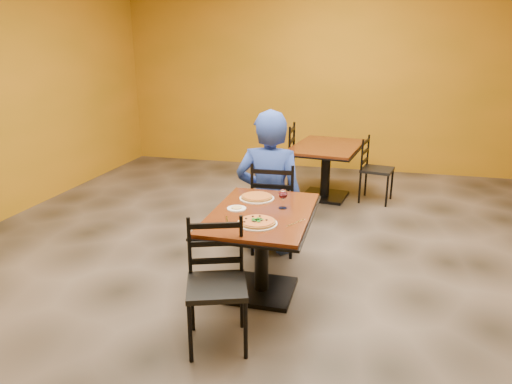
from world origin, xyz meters
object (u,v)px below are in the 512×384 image
(plate_main, at_px, (257,224))
(pizza_far, at_px, (257,197))
(table_main, at_px, (262,233))
(pizza_main, at_px, (257,222))
(chair_main_near, at_px, (217,287))
(chair_second_left, at_px, (277,159))
(chair_main_far, at_px, (275,206))
(diner, at_px, (270,182))
(table_second, at_px, (326,159))
(plate_far, at_px, (257,198))
(wine_glass, at_px, (283,198))
(side_plate, at_px, (237,209))
(chair_second_right, at_px, (377,170))

(plate_main, bearing_deg, pizza_far, 104.52)
(plate_main, distance_m, pizza_far, 0.61)
(table_main, relative_size, pizza_main, 4.33)
(chair_main_near, distance_m, pizza_far, 1.13)
(chair_second_left, bearing_deg, pizza_main, 7.60)
(chair_main_far, bearing_deg, diner, -4.54)
(table_second, bearing_deg, chair_main_far, -99.64)
(plate_far, bearing_deg, wine_glass, -34.37)
(table_second, bearing_deg, pizza_far, -98.23)
(chair_main_near, relative_size, chair_main_far, 0.94)
(plate_far, bearing_deg, side_plate, -107.56)
(plate_main, xyz_separation_m, wine_glass, (0.12, 0.41, 0.08))
(wine_glass, bearing_deg, chair_second_left, 102.80)
(plate_far, height_order, side_plate, same)
(chair_main_near, xyz_separation_m, chair_second_left, (-0.33, 3.58, 0.06))
(table_second, distance_m, wine_glass, 2.70)
(table_main, relative_size, plate_main, 3.97)
(plate_far, distance_m, side_plate, 0.32)
(chair_main_far, bearing_deg, chair_second_right, -121.24)
(chair_second_right, bearing_deg, table_main, 172.69)
(chair_second_right, height_order, plate_main, chair_second_right)
(diner, height_order, plate_main, diner)
(chair_main_far, bearing_deg, plate_main, 92.53)
(chair_main_near, distance_m, plate_main, 0.60)
(pizza_far, bearing_deg, table_second, 81.77)
(chair_main_near, distance_m, chair_second_right, 3.74)
(chair_second_left, relative_size, chair_second_right, 1.15)
(table_second, bearing_deg, chair_second_left, 180.00)
(chair_second_right, distance_m, pizza_far, 2.73)
(table_second, height_order, diner, diner)
(table_second, relative_size, diner, 0.97)
(diner, height_order, wine_glass, diner)
(table_main, xyz_separation_m, chair_main_near, (-0.13, -0.78, -0.10))
(plate_main, height_order, side_plate, same)
(pizza_main, xyz_separation_m, pizza_far, (-0.15, 0.59, 0.00))
(plate_main, xyz_separation_m, plate_far, (-0.15, 0.59, 0.00))
(chair_main_far, xyz_separation_m, chair_second_left, (-0.38, 1.89, 0.03))
(plate_main, bearing_deg, table_second, 86.17)
(chair_second_left, height_order, diner, diner)
(table_main, distance_m, wine_glass, 0.35)
(chair_second_left, height_order, side_plate, chair_second_left)
(chair_main_far, bearing_deg, table_second, -102.59)
(diner, height_order, pizza_main, diner)
(side_plate, bearing_deg, table_main, -1.87)
(chair_main_far, xyz_separation_m, plate_main, (0.11, -1.20, 0.27))
(table_second, relative_size, pizza_main, 5.02)
(chair_second_right, bearing_deg, chair_main_near, 174.55)
(side_plate, bearing_deg, chair_main_near, -83.73)
(diner, xyz_separation_m, side_plate, (-0.08, -0.91, 0.02))
(chair_second_right, distance_m, plate_far, 2.73)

